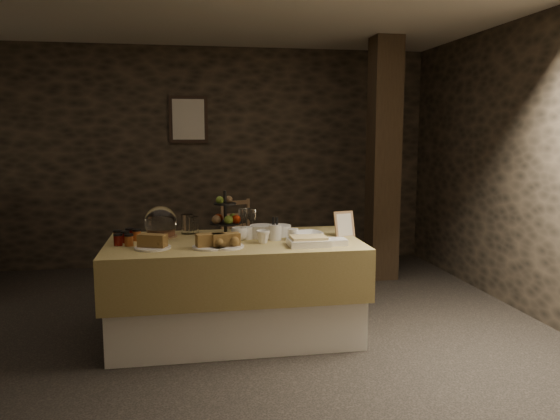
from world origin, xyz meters
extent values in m
cube|color=black|center=(0.00, 0.00, 0.00)|extent=(5.50, 5.00, 0.01)
cube|color=black|center=(0.00, 2.50, 1.30)|extent=(5.50, 0.02, 2.60)
cube|color=black|center=(0.00, -2.50, 1.30)|extent=(5.50, 0.02, 2.60)
cube|color=black|center=(2.75, 0.00, 1.30)|extent=(0.02, 5.00, 2.60)
cube|color=white|center=(0.16, 0.02, 0.36)|extent=(1.87, 0.96, 0.73)
cube|color=olive|center=(0.16, 0.02, 0.57)|extent=(1.94, 1.03, 0.39)
cube|color=olive|center=(0.42, 2.01, 0.21)|extent=(0.49, 0.48, 0.05)
cube|color=olive|center=(0.42, 2.16, 0.64)|extent=(0.35, 0.15, 0.37)
cube|color=black|center=(1.92, 1.51, 1.30)|extent=(0.30, 0.30, 2.60)
cube|color=black|center=(-0.15, 2.47, 1.75)|extent=(0.45, 0.03, 0.55)
cube|color=beige|center=(-0.15, 2.45, 1.75)|extent=(0.37, 0.01, 0.47)
cylinder|color=white|center=(0.39, 0.11, 0.82)|extent=(0.19, 0.19, 0.10)
cylinder|color=white|center=(0.53, 0.17, 0.81)|extent=(0.20, 0.20, 0.08)
cylinder|color=white|center=(0.47, -0.01, 0.83)|extent=(0.10, 0.10, 0.12)
imported|color=white|center=(0.20, 0.03, 0.82)|extent=(0.15, 0.15, 0.10)
imported|color=white|center=(0.36, -0.11, 0.81)|extent=(0.13, 0.13, 0.10)
cylinder|color=white|center=(0.26, 0.07, 0.81)|extent=(0.09, 0.09, 0.09)
cylinder|color=white|center=(0.61, -0.04, 0.81)|extent=(0.08, 0.08, 0.09)
imported|color=white|center=(0.73, -0.02, 0.80)|extent=(0.28, 0.28, 0.06)
cylinder|color=olive|center=(-0.41, 0.27, 0.77)|extent=(0.26, 0.26, 0.01)
cylinder|color=brown|center=(-0.41, 0.27, 0.81)|extent=(0.22, 0.22, 0.07)
sphere|color=white|center=(-0.41, 0.27, 0.89)|extent=(0.26, 0.26, 0.26)
cylinder|color=black|center=(0.11, 0.28, 0.95)|extent=(0.03, 0.03, 0.36)
cylinder|color=black|center=(0.11, 0.28, 0.86)|extent=(0.26, 0.26, 0.01)
cylinder|color=black|center=(0.11, 0.28, 1.02)|extent=(0.18, 0.18, 0.01)
sphere|color=olive|center=(0.17, 0.31, 0.90)|extent=(0.07, 0.07, 0.07)
sphere|color=#861C02|center=(0.06, 0.32, 0.90)|extent=(0.07, 0.07, 0.07)
sphere|color=olive|center=(0.13, 0.22, 0.90)|extent=(0.07, 0.07, 0.07)
sphere|color=brown|center=(0.03, 0.25, 0.90)|extent=(0.07, 0.07, 0.07)
sphere|color=#861C02|center=(0.19, 0.24, 0.90)|extent=(0.07, 0.07, 0.07)
cylinder|color=white|center=(-0.45, -0.17, 0.77)|extent=(0.26, 0.26, 0.01)
cube|color=brown|center=(-0.45, -0.17, 0.83)|extent=(0.22, 0.16, 0.09)
cylinder|color=white|center=(-0.04, -0.22, 0.77)|extent=(0.26, 0.26, 0.01)
cube|color=brown|center=(-0.04, -0.22, 0.83)|extent=(0.21, 0.13, 0.09)
cylinder|color=white|center=(0.08, -0.22, 0.77)|extent=(0.26, 0.26, 0.01)
cube|color=brown|center=(0.08, -0.22, 0.83)|extent=(0.21, 0.12, 0.09)
cylinder|color=#63100B|center=(-0.67, 0.08, 0.80)|extent=(0.06, 0.06, 0.07)
cylinder|color=#AC5624|center=(-0.63, -0.05, 0.80)|extent=(0.06, 0.06, 0.07)
cylinder|color=#63100B|center=(-0.71, -0.02, 0.80)|extent=(0.06, 0.06, 0.07)
cylinder|color=#AC5624|center=(-0.59, 0.15, 0.80)|extent=(0.06, 0.06, 0.07)
cylinder|color=#63100B|center=(-0.65, 0.21, 0.80)|extent=(0.06, 0.06, 0.07)
cylinder|color=#AC5624|center=(-0.73, 0.13, 0.80)|extent=(0.06, 0.06, 0.07)
cube|color=white|center=(0.68, -0.26, 0.79)|extent=(0.30, 0.22, 0.05)
cube|color=#E7C982|center=(0.68, -0.26, 0.83)|extent=(0.26, 0.18, 0.02)
cube|color=white|center=(0.90, -0.26, 0.79)|extent=(0.14, 0.14, 0.04)
cube|color=olive|center=(1.06, 0.07, 0.86)|extent=(0.18, 0.10, 0.22)
cylinder|color=white|center=(-0.20, 0.38, 0.85)|extent=(0.10, 0.10, 0.16)
cylinder|color=white|center=(-0.15, 0.38, 0.84)|extent=(0.09, 0.09, 0.14)
camera|label=1|loc=(-0.21, -4.12, 1.59)|focal=35.00mm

